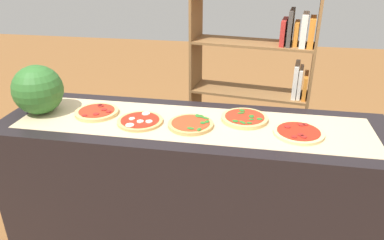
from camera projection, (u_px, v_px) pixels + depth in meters
name	position (u px, v px, depth m)	size (l,w,h in m)	color
counter	(192.00, 190.00, 2.24)	(2.21, 0.65, 0.92)	black
parchment_paper	(192.00, 123.00, 2.05)	(1.98, 0.47, 0.00)	tan
pizza_pepperoni_0	(97.00, 112.00, 2.16)	(0.26, 0.26, 0.03)	#DBB26B
pizza_mozzarella_1	(140.00, 121.00, 2.05)	(0.26, 0.26, 0.02)	tan
pizza_spinach_2	(191.00, 124.00, 2.01)	(0.25, 0.25, 0.03)	tan
pizza_spinach_3	(245.00, 118.00, 2.08)	(0.27, 0.27, 0.03)	#DBB26B
pizza_pepperoni_4	(298.00, 132.00, 1.92)	(0.27, 0.27, 0.02)	#E5C17F
watermelon	(38.00, 90.00, 2.13)	(0.29, 0.29, 0.29)	#2D6628
bookshelf	(265.00, 97.00, 2.86)	(0.95, 0.42, 1.57)	brown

